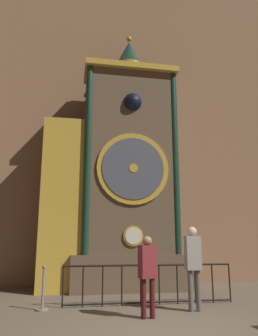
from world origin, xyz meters
name	(u,v)px	position (x,y,z in m)	size (l,w,h in m)	color
ground_plane	(168,333)	(0.00, 0.00, 0.00)	(28.00, 28.00, 0.00)	brown
cathedral_back_wall	(116,83)	(-0.09, 6.20, 7.66)	(24.00, 0.32, 15.34)	#936B4C
clock_tower	(117,177)	(-0.19, 4.89, 3.61)	(4.69, 1.77, 8.93)	brown
railing_fence	(150,282)	(0.29, 2.43, 0.52)	(4.22, 0.05, 0.95)	black
visitor_near	(148,268)	(-0.09, 1.06, 0.96)	(0.38, 0.30, 1.61)	#461518
visitor_far	(193,259)	(1.09, 1.54, 1.11)	(0.35, 0.23, 1.83)	#58554F
stanchion_post	(43,296)	(-2.23, 2.23, 0.31)	(0.28, 0.28, 0.98)	gray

